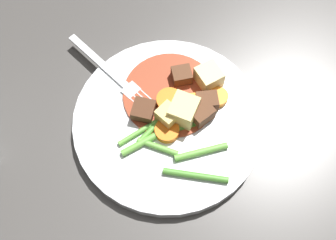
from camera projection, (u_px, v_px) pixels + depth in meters
ground_plane at (168, 125)px, 0.61m from camera, size 3.00×3.00×0.00m
dinner_plate at (168, 123)px, 0.60m from camera, size 0.25×0.25×0.02m
stew_sauce at (174, 94)px, 0.61m from camera, size 0.13×0.13×0.00m
carrot_slice_0 at (195, 105)px, 0.60m from camera, size 0.04×0.04×0.01m
carrot_slice_1 at (217, 97)px, 0.60m from camera, size 0.04×0.04×0.01m
carrot_slice_2 at (168, 131)px, 0.58m from camera, size 0.04×0.04×0.01m
carrot_slice_3 at (169, 101)px, 0.60m from camera, size 0.05×0.05×0.01m
potato_chunk_0 at (184, 111)px, 0.58m from camera, size 0.04×0.04×0.03m
potato_chunk_1 at (209, 77)px, 0.60m from camera, size 0.04×0.04×0.03m
potato_chunk_2 at (171, 115)px, 0.58m from camera, size 0.04×0.04×0.03m
meat_chunk_0 at (207, 102)px, 0.59m from camera, size 0.03×0.03×0.02m
meat_chunk_1 at (200, 112)px, 0.58m from camera, size 0.04×0.04×0.02m
meat_chunk_2 at (182, 76)px, 0.61m from camera, size 0.03×0.03×0.02m
meat_chunk_3 at (144, 111)px, 0.59m from camera, size 0.03×0.03×0.02m
green_bean_0 at (157, 124)px, 0.59m from camera, size 0.06×0.05×0.01m
green_bean_1 at (201, 152)px, 0.57m from camera, size 0.03×0.07×0.01m
green_bean_2 at (143, 142)px, 0.57m from camera, size 0.04×0.05×0.01m
green_bean_3 at (196, 176)px, 0.56m from camera, size 0.01×0.08×0.01m
green_bean_4 at (157, 147)px, 0.57m from camera, size 0.02×0.05×0.01m
green_bean_5 at (173, 130)px, 0.58m from camera, size 0.03×0.06×0.01m
green_bean_6 at (146, 128)px, 0.58m from camera, size 0.06×0.07×0.01m
fork at (116, 77)px, 0.62m from camera, size 0.13×0.14×0.00m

